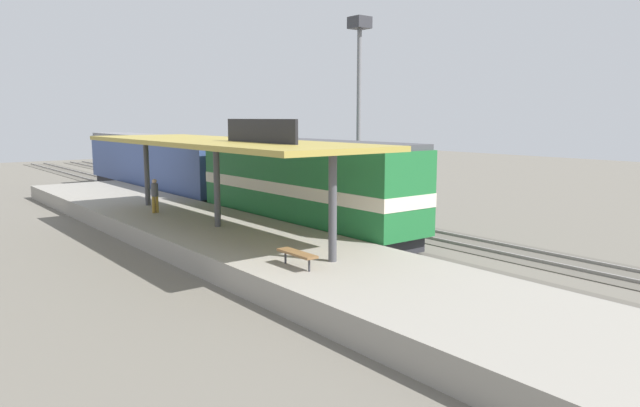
% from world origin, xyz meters
% --- Properties ---
extents(ground_plane, '(120.00, 120.00, 0.00)m').
position_xyz_m(ground_plane, '(2.00, 0.00, 0.00)').
color(ground_plane, '#666056').
extents(track_near, '(3.20, 110.00, 0.16)m').
position_xyz_m(track_near, '(0.00, 0.00, 0.03)').
color(track_near, '#565249').
rests_on(track_near, ground).
extents(track_far, '(3.20, 110.00, 0.16)m').
position_xyz_m(track_far, '(4.60, 0.00, 0.03)').
color(track_far, '#565249').
rests_on(track_far, ground).
extents(platform, '(6.00, 44.00, 0.90)m').
position_xyz_m(platform, '(-4.60, 0.00, 0.45)').
color(platform, gray).
rests_on(platform, ground).
extents(station_canopy, '(5.20, 18.00, 4.70)m').
position_xyz_m(station_canopy, '(-4.60, -0.09, 4.53)').
color(station_canopy, '#47474C').
rests_on(station_canopy, platform).
extents(platform_bench, '(0.44, 1.70, 0.50)m').
position_xyz_m(platform_bench, '(-6.00, -7.92, 1.34)').
color(platform_bench, '#333338').
rests_on(platform_bench, platform).
extents(locomotive, '(2.93, 14.43, 4.44)m').
position_xyz_m(locomotive, '(0.00, 0.01, 2.41)').
color(locomotive, '#28282D').
rests_on(locomotive, track_near).
extents(passenger_carriage_single, '(2.90, 20.00, 4.24)m').
position_xyz_m(passenger_carriage_single, '(0.00, 18.01, 2.31)').
color(passenger_carriage_single, '#28282D').
rests_on(passenger_carriage_single, track_near).
extents(light_mast, '(1.10, 1.10, 11.70)m').
position_xyz_m(light_mast, '(7.80, 4.67, 8.40)').
color(light_mast, slate).
rests_on(light_mast, ground).
extents(person_waiting, '(0.34, 0.34, 1.71)m').
position_xyz_m(person_waiting, '(-5.29, 5.28, 1.85)').
color(person_waiting, olive).
rests_on(person_waiting, platform).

